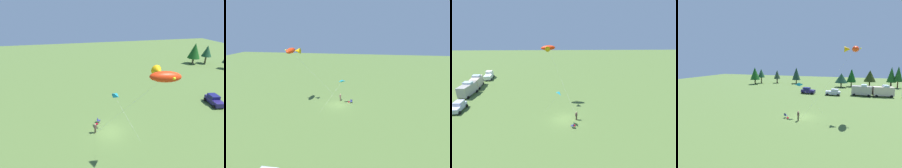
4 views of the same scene
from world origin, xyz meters
TOP-DOWN VIEW (x-y plane):
  - ground_plane at (0.00, 0.00)m, footprint 160.00×160.00m
  - person_kite_flyer at (-0.26, -2.39)m, footprint 0.49×0.50m
  - folding_chair at (-2.87, -1.53)m, footprint 0.64×0.64m
  - backpack_on_grass at (-2.34, -1.84)m, footprint 0.35×0.39m
  - car_navy_hatch at (-3.80, 22.27)m, footprint 4.42×2.72m
  - kite_large_fish at (8.34, 3.15)m, footprint 9.70×7.33m
  - kite_delta_teal at (-0.94, 0.76)m, footprint 4.75×3.69m

SIDE VIEW (x-z plane):
  - ground_plane at x=0.00m, z-range 0.00..0.00m
  - backpack_on_grass at x=-2.34m, z-range 0.00..0.22m
  - folding_chair at x=-2.87m, z-range 0.08..0.90m
  - car_navy_hatch at x=-3.80m, z-range 0.00..1.89m
  - person_kite_flyer at x=-0.26m, z-range 0.15..1.89m
  - kite_delta_teal at x=-0.94m, z-range 2.79..9.09m
  - kite_large_fish at x=8.34m, z-range 5.83..18.69m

